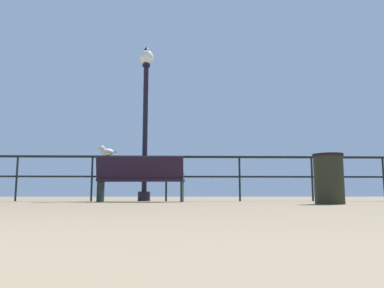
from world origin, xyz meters
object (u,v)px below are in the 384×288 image
at_px(lamppost_center, 146,107).
at_px(seagull_on_rail, 107,151).
at_px(trash_bin, 329,179).
at_px(bench_near_left, 141,177).

relative_size(lamppost_center, seagull_on_rail, 8.64).
relative_size(seagull_on_rail, trash_bin, 0.56).
xyz_separation_m(seagull_on_rail, trash_bin, (4.00, -2.80, -0.74)).
bearing_deg(seagull_on_rail, bench_near_left, -44.53).
bearing_deg(seagull_on_rail, lamppost_center, 19.41).
relative_size(lamppost_center, trash_bin, 4.86).
distance_m(bench_near_left, seagull_on_rail, 1.38).
bearing_deg(lamppost_center, trash_bin, -44.56).
bearing_deg(trash_bin, bench_near_left, 148.11).
height_order(lamppost_center, trash_bin, lamppost_center).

